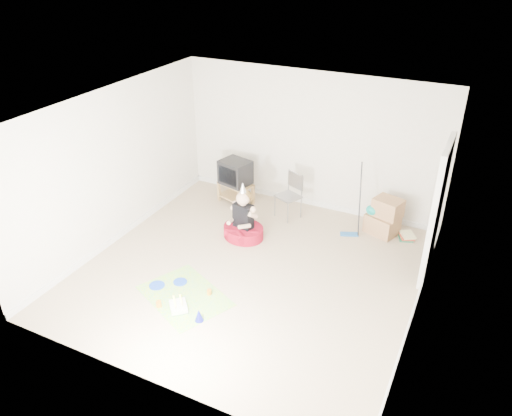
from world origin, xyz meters
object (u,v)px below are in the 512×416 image
at_px(tv_stand, 236,191).
at_px(cardboard_boxes, 384,217).
at_px(seated_woman, 243,226).
at_px(folding_chair, 288,196).
at_px(crt_tv, 235,172).
at_px(birthday_cake, 178,307).

bearing_deg(tv_stand, cardboard_boxes, 1.97).
xyz_separation_m(tv_stand, seated_woman, (0.73, -1.10, -0.02)).
height_order(folding_chair, cardboard_boxes, folding_chair).
bearing_deg(seated_woman, folding_chair, 67.74).
bearing_deg(folding_chair, cardboard_boxes, 6.30).
xyz_separation_m(cardboard_boxes, seated_woman, (-2.14, -1.20, -0.09)).
bearing_deg(crt_tv, seated_woman, -41.98).
relative_size(tv_stand, crt_tv, 1.37).
xyz_separation_m(crt_tv, folding_chair, (1.14, -0.09, -0.22)).
height_order(tv_stand, seated_woman, seated_woman).
relative_size(crt_tv, folding_chair, 0.63).
height_order(tv_stand, birthday_cake, tv_stand).
bearing_deg(seated_woman, cardboard_boxes, 29.21).
bearing_deg(crt_tv, birthday_cake, -61.85).
xyz_separation_m(folding_chair, seated_woman, (-0.41, -1.00, -0.19)).
xyz_separation_m(crt_tv, cardboard_boxes, (2.87, 0.10, -0.32)).
xyz_separation_m(folding_chair, birthday_cake, (-0.35, -3.12, -0.38)).
height_order(crt_tv, cardboard_boxes, crt_tv).
distance_m(tv_stand, crt_tv, 0.40).
distance_m(cardboard_boxes, seated_woman, 2.45).
relative_size(folding_chair, cardboard_boxes, 1.29).
height_order(crt_tv, seated_woman, seated_woman).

